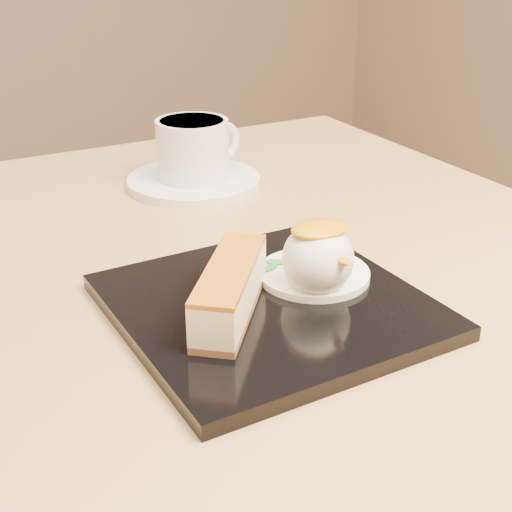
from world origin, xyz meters
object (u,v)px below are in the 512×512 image
table (199,420)px  dessert_plate (269,306)px  coffee_cup (194,148)px  cheesecake (230,290)px  saucer (194,181)px  ice_cream_scoop (318,259)px

table → dessert_plate: size_ratio=3.64×
table → coffee_cup: bearing=65.3°
dessert_plate → coffee_cup: 0.30m
cheesecake → saucer: 0.32m
ice_cream_scoop → table: bearing=123.6°
table → cheesecake: 0.21m
dessert_plate → cheesecake: bearing=-171.9°
cheesecake → table: bearing=31.9°
ice_cream_scoop → cheesecake: bearing=180.0°
dessert_plate → table: bearing=104.4°
saucer → cheesecake: bearing=-109.2°
coffee_cup → saucer: bearing=-180.0°
ice_cream_scoop → coffee_cup: bearing=84.2°
table → cheesecake: size_ratio=7.10×
dessert_plate → cheesecake: cheesecake is taller
dessert_plate → cheesecake: 0.04m
dessert_plate → cheesecake: size_ratio=1.95×
cheesecake → dessert_plate: bearing=-42.9°
table → cheesecake: cheesecake is taller
cheesecake → saucer: size_ratio=0.75×
cheesecake → coffee_cup: coffee_cup is taller
table → coffee_cup: size_ratio=7.50×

